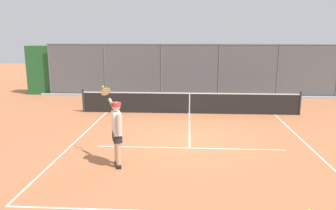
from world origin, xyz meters
name	(u,v)px	position (x,y,z in m)	size (l,w,h in m)	color
ground_plane	(190,139)	(0.00, 0.00, 0.00)	(60.00, 60.00, 0.00)	#B76B42
court_line_markings	(190,151)	(0.00, 1.27, 0.00)	(7.72, 8.69, 0.01)	white
fence_backdrop	(190,71)	(0.00, -8.54, 1.44)	(19.41, 1.37, 3.03)	#565B60
tennis_net	(190,103)	(0.00, -3.80, 0.49)	(9.92, 0.09, 1.07)	#2D2D2D
tennis_player	(117,128)	(1.97, 2.52, 1.06)	(0.82, 1.30, 2.07)	black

